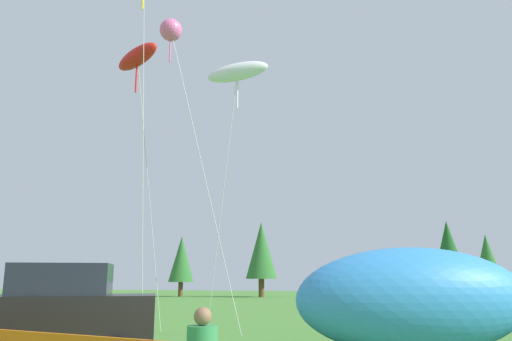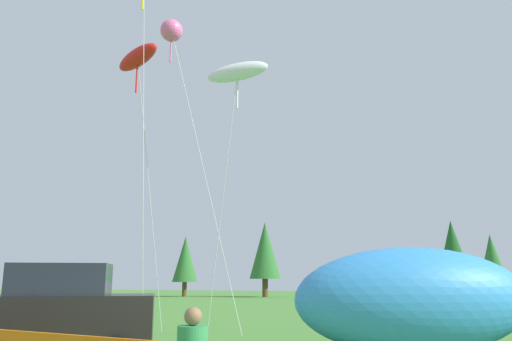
# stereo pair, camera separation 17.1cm
# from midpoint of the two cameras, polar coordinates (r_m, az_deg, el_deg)

# --- Properties ---
(parked_car) EXTENTS (4.31, 3.35, 2.22)m
(parked_car) POSITION_cam_midpoint_polar(r_m,az_deg,el_deg) (12.94, -21.14, -14.95)
(parked_car) COLOR black
(parked_car) RESTS_ON ground
(inflatable_cat) EXTENTS (8.15, 5.29, 2.66)m
(inflatable_cat) POSITION_cam_midpoint_polar(r_m,az_deg,el_deg) (14.11, 20.51, -14.09)
(inflatable_cat) COLOR #338CD8
(inflatable_cat) RESTS_ON ground
(kite_white_ghost) EXTENTS (2.57, 1.75, 9.25)m
(kite_white_ghost) POSITION_cam_midpoint_polar(r_m,az_deg,el_deg) (17.34, -2.43, 11.08)
(kite_white_ghost) COLOR silver
(kite_white_ghost) RESTS_ON ground
(kite_pink_octopus) EXTENTS (3.27, 0.86, 11.67)m
(kite_pink_octopus) POSITION_cam_midpoint_polar(r_m,az_deg,el_deg) (20.23, -9.92, 15.37)
(kite_pink_octopus) COLOR silver
(kite_pink_octopus) RESTS_ON ground
(kite_red_lizard) EXTENTS (2.06, 3.16, 9.94)m
(kite_red_lizard) POSITION_cam_midpoint_polar(r_m,az_deg,el_deg) (18.23, -13.66, 12.37)
(kite_red_lizard) COLOR silver
(kite_red_lizard) RESTS_ON ground
(horizon_tree_east) EXTENTS (3.05, 3.05, 7.27)m
(horizon_tree_east) POSITION_cam_midpoint_polar(r_m,az_deg,el_deg) (49.74, 0.51, -9.12)
(horizon_tree_east) COLOR brown
(horizon_tree_east) RESTS_ON ground
(horizon_tree_west) EXTENTS (2.95, 2.95, 7.03)m
(horizon_tree_west) POSITION_cam_midpoint_polar(r_m,az_deg,el_deg) (49.58, 21.03, -8.49)
(horizon_tree_west) COLOR brown
(horizon_tree_west) RESTS_ON ground
(horizon_tree_mid) EXTENTS (2.33, 2.33, 5.56)m
(horizon_tree_mid) POSITION_cam_midpoint_polar(r_m,az_deg,el_deg) (48.18, 24.83, -9.18)
(horizon_tree_mid) COLOR brown
(horizon_tree_mid) RESTS_ON ground
(horizon_tree_northeast) EXTENTS (2.50, 2.50, 5.97)m
(horizon_tree_northeast) POSITION_cam_midpoint_polar(r_m,az_deg,el_deg) (51.36, -8.62, -9.97)
(horizon_tree_northeast) COLOR brown
(horizon_tree_northeast) RESTS_ON ground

